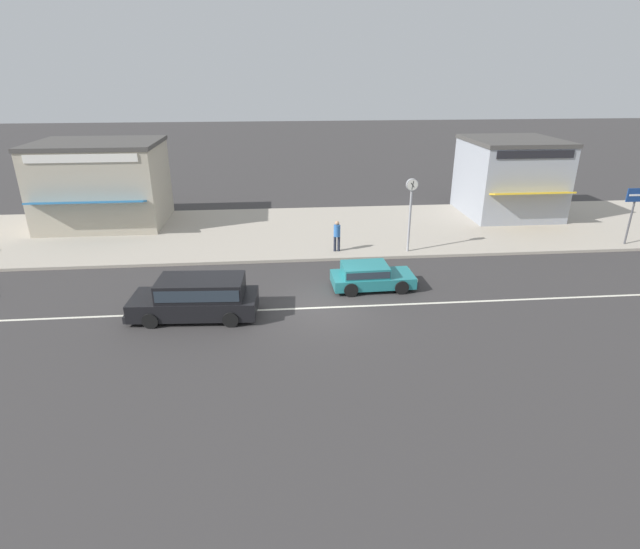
# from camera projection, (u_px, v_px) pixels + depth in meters

# --- Properties ---
(ground_plane) EXTENTS (160.00, 160.00, 0.00)m
(ground_plane) POSITION_uv_depth(u_px,v_px,m) (323.00, 308.00, 20.05)
(ground_plane) COLOR #383535
(lane_centre_stripe) EXTENTS (50.40, 0.14, 0.01)m
(lane_centre_stripe) POSITION_uv_depth(u_px,v_px,m) (323.00, 308.00, 20.05)
(lane_centre_stripe) COLOR silver
(lane_centre_stripe) RESTS_ON ground
(kerb_strip) EXTENTS (68.00, 10.00, 0.15)m
(kerb_strip) POSITION_uv_depth(u_px,v_px,m) (306.00, 231.00, 29.46)
(kerb_strip) COLOR #ADA393
(kerb_strip) RESTS_ON ground
(minivan_black_0) EXTENTS (4.97, 2.22, 1.56)m
(minivan_black_0) POSITION_uv_depth(u_px,v_px,m) (198.00, 296.00, 19.06)
(minivan_black_0) COLOR black
(minivan_black_0) RESTS_ON ground
(hatchback_teal_1) EXTENTS (3.68, 1.82, 1.10)m
(hatchback_teal_1) POSITION_uv_depth(u_px,v_px,m) (370.00, 275.00, 21.66)
(hatchback_teal_1) COLOR teal
(hatchback_teal_1) RESTS_ON ground
(street_clock) EXTENTS (0.60, 0.22, 3.77)m
(street_clock) POSITION_uv_depth(u_px,v_px,m) (411.00, 199.00, 24.86)
(street_clock) COLOR #9E9EA3
(street_clock) RESTS_ON kerb_strip
(pedestrian_near_clock) EXTENTS (0.34, 0.34, 1.61)m
(pedestrian_near_clock) POSITION_uv_depth(u_px,v_px,m) (337.00, 234.00, 25.54)
(pedestrian_near_clock) COLOR #232838
(pedestrian_near_clock) RESTS_ON kerb_strip
(shopfront_corner_warung) EXTENTS (5.53, 6.44, 4.77)m
(shopfront_corner_warung) POSITION_uv_depth(u_px,v_px,m) (509.00, 177.00, 31.82)
(shopfront_corner_warung) COLOR #999EA8
(shopfront_corner_warung) RESTS_ON kerb_strip
(shopfront_mid_block) EXTENTS (7.10, 6.23, 4.90)m
(shopfront_mid_block) POSITION_uv_depth(u_px,v_px,m) (102.00, 183.00, 29.71)
(shopfront_mid_block) COLOR #B2A893
(shopfront_mid_block) RESTS_ON kerb_strip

